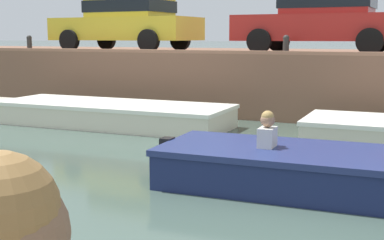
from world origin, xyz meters
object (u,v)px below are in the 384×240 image
(car_leftmost_yellow, at_px, (127,21))
(car_left_inner_red, at_px, (323,18))
(boat_moored_west_cream, at_px, (102,114))
(motorboat_passing, at_px, (354,174))
(mooring_bollard_west, at_px, (29,42))
(mooring_bollard_mid, at_px, (286,44))

(car_leftmost_yellow, xyz_separation_m, car_left_inner_red, (5.58, 0.00, -0.00))
(boat_moored_west_cream, distance_m, motorboat_passing, 6.77)
(motorboat_passing, distance_m, car_left_inner_red, 7.29)
(boat_moored_west_cream, xyz_separation_m, car_leftmost_yellow, (-1.37, 3.45, 2.16))
(motorboat_passing, bearing_deg, mooring_bollard_west, 150.65)
(boat_moored_west_cream, bearing_deg, mooring_bollard_west, 150.54)
(mooring_bollard_mid, bearing_deg, car_left_inner_red, 64.83)
(motorboat_passing, bearing_deg, car_leftmost_yellow, 137.09)
(mooring_bollard_west, relative_size, mooring_bollard_mid, 1.00)
(car_leftmost_yellow, height_order, mooring_bollard_west, car_leftmost_yellow)
(boat_moored_west_cream, height_order, car_leftmost_yellow, car_leftmost_yellow)
(car_leftmost_yellow, distance_m, mooring_bollard_west, 2.88)
(car_left_inner_red, bearing_deg, boat_moored_west_cream, -140.66)
(mooring_bollard_west, bearing_deg, motorboat_passing, -29.35)
(car_leftmost_yellow, relative_size, car_left_inner_red, 1.03)
(boat_moored_west_cream, relative_size, motorboat_passing, 1.14)
(motorboat_passing, xyz_separation_m, mooring_bollard_mid, (-2.29, 5.51, 1.53))
(motorboat_passing, xyz_separation_m, mooring_bollard_west, (-9.79, 5.51, 1.53))
(car_left_inner_red, xyz_separation_m, mooring_bollard_mid, (-0.59, -1.26, -0.61))
(boat_moored_west_cream, bearing_deg, car_left_inner_red, 39.34)
(car_leftmost_yellow, xyz_separation_m, mooring_bollard_west, (-2.51, -1.26, -0.61))
(boat_moored_west_cream, height_order, car_left_inner_red, car_left_inner_red)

